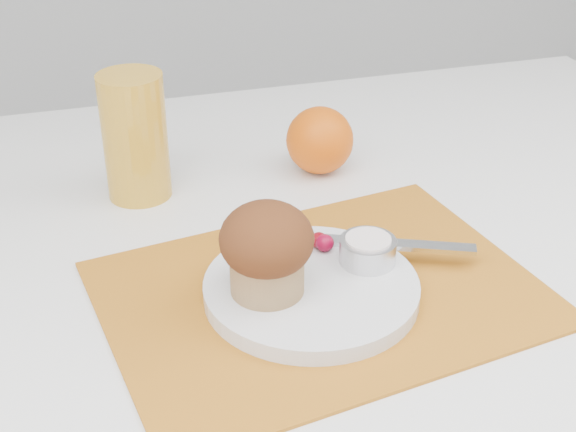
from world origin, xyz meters
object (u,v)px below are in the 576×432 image
object	(u,v)px
plate	(311,289)
juice_glass	(135,137)
muffin	(267,248)
orange	(320,140)

from	to	relation	value
plate	juice_glass	xyz separation A→B (m)	(-0.13, 0.26, 0.06)
juice_glass	muffin	world-z (taller)	juice_glass
orange	muffin	world-z (taller)	muffin
orange	juice_glass	distance (m)	0.23
juice_glass	muffin	distance (m)	0.28
muffin	juice_glass	bearing A→B (deg)	108.18
plate	orange	size ratio (longest dim) A/B	2.47
plate	muffin	world-z (taller)	muffin
plate	juice_glass	bearing A→B (deg)	116.52
orange	muffin	xyz separation A→B (m)	(-0.14, -0.27, 0.03)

